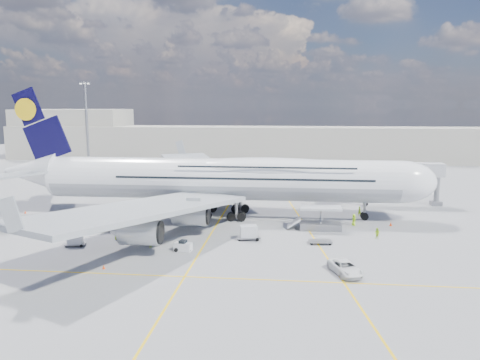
# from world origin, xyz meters

# --- Properties ---
(ground) EXTENTS (300.00, 300.00, 0.00)m
(ground) POSITION_xyz_m (0.00, 0.00, 0.00)
(ground) COLOR gray
(ground) RESTS_ON ground
(taxi_line_main) EXTENTS (0.25, 220.00, 0.01)m
(taxi_line_main) POSITION_xyz_m (0.00, 0.00, 0.01)
(taxi_line_main) COLOR yellow
(taxi_line_main) RESTS_ON ground
(taxi_line_cross) EXTENTS (120.00, 0.25, 0.01)m
(taxi_line_cross) POSITION_xyz_m (0.00, -20.00, 0.01)
(taxi_line_cross) COLOR yellow
(taxi_line_cross) RESTS_ON ground
(taxi_line_diag) EXTENTS (14.16, 99.06, 0.01)m
(taxi_line_diag) POSITION_xyz_m (14.00, 10.00, 0.01)
(taxi_line_diag) COLOR yellow
(taxi_line_diag) RESTS_ON ground
(airliner) EXTENTS (77.26, 79.15, 23.71)m
(airliner) POSITION_xyz_m (0.26, 10.00, 6.87)
(airliner) COLOR white
(airliner) RESTS_ON ground
(jet_bridge) EXTENTS (18.80, 12.10, 8.50)m
(jet_bridge) POSITION_xyz_m (29.81, 20.94, 6.85)
(jet_bridge) COLOR #B7B7BC
(jet_bridge) RESTS_ON ground
(cargo_loader) EXTENTS (8.53, 3.20, 3.67)m
(cargo_loader) POSITION_xyz_m (16.82, 2.89, 1.25)
(cargo_loader) COLOR silver
(cargo_loader) RESTS_ON ground
(light_mast) EXTENTS (3.00, 0.70, 25.50)m
(light_mast) POSITION_xyz_m (-40.00, 45.00, 13.21)
(light_mast) COLOR gray
(light_mast) RESTS_ON ground
(terminal) EXTENTS (180.00, 16.00, 12.00)m
(terminal) POSITION_xyz_m (0.00, 95.00, 6.00)
(terminal) COLOR #B2AD9E
(terminal) RESTS_ON ground
(hangar) EXTENTS (40.00, 22.00, 18.00)m
(hangar) POSITION_xyz_m (-70.00, 100.00, 9.00)
(hangar) COLOR #B2AD9E
(hangar) RESTS_ON ground
(tree_line) EXTENTS (160.00, 6.00, 8.00)m
(tree_line) POSITION_xyz_m (40.00, 140.00, 4.00)
(tree_line) COLOR #193814
(tree_line) RESTS_ON ground
(dolly_row_a) EXTENTS (2.87, 1.93, 0.39)m
(dolly_row_a) POSITION_xyz_m (-19.77, -2.23, 0.30)
(dolly_row_a) COLOR gray
(dolly_row_a) RESTS_ON ground
(dolly_row_b) EXTENTS (3.04, 2.12, 1.75)m
(dolly_row_b) POSITION_xyz_m (-18.02, -9.92, 0.94)
(dolly_row_b) COLOR gray
(dolly_row_b) RESTS_ON ground
(dolly_row_c) EXTENTS (2.81, 1.63, 1.72)m
(dolly_row_c) POSITION_xyz_m (-7.86, -7.99, 0.93)
(dolly_row_c) COLOR gray
(dolly_row_c) RESTS_ON ground
(dolly_back) EXTENTS (3.39, 2.78, 1.90)m
(dolly_back) POSITION_xyz_m (-16.79, -1.93, 1.02)
(dolly_back) COLOR gray
(dolly_back) RESTS_ON ground
(dolly_nose_far) EXTENTS (3.36, 1.95, 0.48)m
(dolly_nose_far) POSITION_xyz_m (16.52, -5.13, 0.37)
(dolly_nose_far) COLOR gray
(dolly_nose_far) RESTS_ON ground
(dolly_nose_near) EXTENTS (3.66, 2.48, 2.12)m
(dolly_nose_near) POSITION_xyz_m (6.08, -4.18, 1.14)
(dolly_nose_near) COLOR gray
(dolly_nose_near) RESTS_ON ground
(baggage_tug) EXTENTS (2.60, 1.59, 1.51)m
(baggage_tug) POSITION_xyz_m (-2.34, -10.59, 0.67)
(baggage_tug) COLOR white
(baggage_tug) RESTS_ON ground
(catering_truck_inner) EXTENTS (6.19, 2.46, 3.71)m
(catering_truck_inner) POSITION_xyz_m (-10.03, 32.53, 1.75)
(catering_truck_inner) COLOR gray
(catering_truck_inner) RESTS_ON ground
(catering_truck_outer) EXTENTS (7.61, 3.79, 4.35)m
(catering_truck_outer) POSITION_xyz_m (-19.62, 45.70, 2.02)
(catering_truck_outer) COLOR gray
(catering_truck_outer) RESTS_ON ground
(service_van) EXTENTS (4.26, 6.11, 1.55)m
(service_van) POSITION_xyz_m (18.64, -17.17, 0.78)
(service_van) COLOR white
(service_van) RESTS_ON ground
(crew_nose) EXTENTS (0.77, 0.66, 1.78)m
(crew_nose) POSITION_xyz_m (24.57, 12.69, 0.89)
(crew_nose) COLOR #9FE117
(crew_nose) RESTS_ON ground
(crew_loader) EXTENTS (1.02, 1.04, 1.69)m
(crew_loader) POSITION_xyz_m (25.04, -1.87, 0.84)
(crew_loader) COLOR #ABDE17
(crew_loader) RESTS_ON ground
(crew_wing) EXTENTS (0.59, 1.01, 1.63)m
(crew_wing) POSITION_xyz_m (-13.54, -6.21, 0.81)
(crew_wing) COLOR #C3EB18
(crew_wing) RESTS_ON ground
(crew_van) EXTENTS (0.98, 1.12, 1.93)m
(crew_van) POSITION_xyz_m (22.64, 5.80, 0.97)
(crew_van) COLOR #ACED18
(crew_van) RESTS_ON ground
(crew_tug) EXTENTS (1.01, 0.61, 1.52)m
(crew_tug) POSITION_xyz_m (-7.25, -9.51, 0.76)
(crew_tug) COLOR #D3ED18
(crew_tug) RESTS_ON ground
(cone_nose) EXTENTS (0.47, 0.47, 0.60)m
(cone_nose) POSITION_xyz_m (28.71, 6.27, 0.29)
(cone_nose) COLOR #FF430D
(cone_nose) RESTS_ON ground
(cone_wing_left_inner) EXTENTS (0.46, 0.46, 0.59)m
(cone_wing_left_inner) POSITION_xyz_m (-9.22, 17.43, 0.28)
(cone_wing_left_inner) COLOR #FF430D
(cone_wing_left_inner) RESTS_ON ground
(cone_wing_left_outer) EXTENTS (0.43, 0.43, 0.55)m
(cone_wing_left_outer) POSITION_xyz_m (-6.08, 34.82, 0.27)
(cone_wing_left_outer) COLOR #FF430D
(cone_wing_left_outer) RESTS_ON ground
(cone_wing_right_inner) EXTENTS (0.40, 0.40, 0.51)m
(cone_wing_right_inner) POSITION_xyz_m (-10.78, -8.60, 0.25)
(cone_wing_right_inner) COLOR #FF430D
(cone_wing_right_inner) RESTS_ON ground
(cone_wing_right_outer) EXTENTS (0.39, 0.39, 0.49)m
(cone_wing_right_outer) POSITION_xyz_m (-10.38, -18.47, 0.24)
(cone_wing_right_outer) COLOR #FF430D
(cone_wing_right_outer) RESTS_ON ground
(cone_tail) EXTENTS (0.39, 0.39, 0.50)m
(cone_tail) POSITION_xyz_m (-36.23, 8.29, 0.24)
(cone_tail) COLOR #FF430D
(cone_tail) RESTS_ON ground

